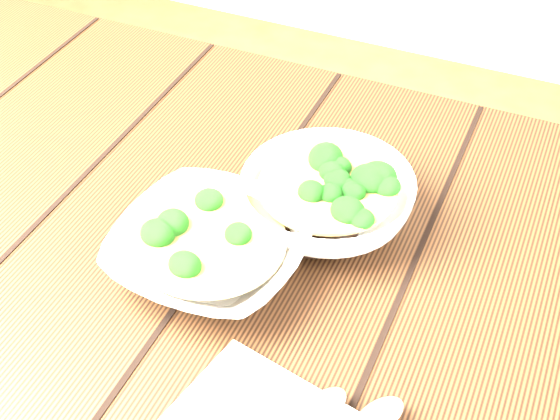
# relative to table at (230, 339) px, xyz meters

# --- Properties ---
(table) EXTENTS (1.20, 0.80, 0.75)m
(table) POSITION_rel_table_xyz_m (0.00, 0.00, 0.00)
(table) COLOR #382010
(table) RESTS_ON ground
(soup_bowl_front) EXTENTS (0.20, 0.20, 0.06)m
(soup_bowl_front) POSITION_rel_table_xyz_m (-0.01, -0.01, 0.15)
(soup_bowl_front) COLOR silver
(soup_bowl_front) RESTS_ON table
(soup_bowl_back) EXTENTS (0.23, 0.23, 0.07)m
(soup_bowl_back) POSITION_rel_table_xyz_m (0.07, 0.11, 0.15)
(soup_bowl_back) COLOR silver
(soup_bowl_back) RESTS_ON table
(trivet) EXTENTS (0.15, 0.15, 0.03)m
(trivet) POSITION_rel_table_xyz_m (0.06, 0.09, 0.13)
(trivet) COLOR black
(trivet) RESTS_ON table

